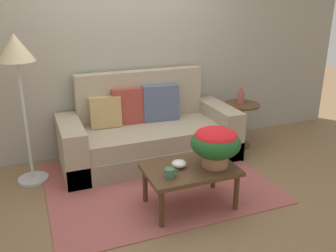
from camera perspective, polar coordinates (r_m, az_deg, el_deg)
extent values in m
plane|color=brown|center=(3.91, -0.89, -9.85)|extent=(14.00, 14.00, 0.00)
cube|color=gray|center=(4.63, -6.71, 13.02)|extent=(6.40, 0.12, 2.79)
cube|color=#994C47|center=(4.04, -1.73, -8.71)|extent=(2.31, 1.83, 0.01)
cube|color=gray|center=(4.50, -2.72, -3.95)|extent=(2.11, 0.89, 0.24)
cube|color=gray|center=(4.40, -2.67, -1.43)|extent=(1.61, 0.80, 0.20)
cube|color=gray|center=(4.65, -4.29, 3.57)|extent=(1.61, 0.16, 0.83)
cube|color=gray|center=(4.25, -14.73, -3.46)|extent=(0.25, 0.89, 0.61)
cube|color=gray|center=(4.79, 7.82, -0.26)|extent=(0.25, 0.89, 0.61)
cube|color=tan|center=(4.39, -9.76, 2.18)|extent=(0.37, 0.20, 0.38)
cube|color=#4C5670|center=(4.56, -1.23, 3.66)|extent=(0.46, 0.21, 0.45)
cube|color=#93382D|center=(4.46, -5.96, 3.11)|extent=(0.44, 0.15, 0.44)
cylinder|color=#442D1B|center=(3.25, -1.02, -12.80)|extent=(0.05, 0.05, 0.37)
cylinder|color=#442D1B|center=(3.54, 10.59, -10.17)|extent=(0.05, 0.05, 0.37)
cylinder|color=#442D1B|center=(3.62, -3.59, -9.18)|extent=(0.05, 0.05, 0.37)
cylinder|color=#442D1B|center=(3.88, 7.07, -7.14)|extent=(0.05, 0.05, 0.37)
cube|color=#4C331E|center=(3.46, 3.49, -6.79)|extent=(0.86, 0.56, 0.04)
cylinder|color=#4C331E|center=(5.06, 10.98, -2.87)|extent=(0.30, 0.30, 0.03)
cylinder|color=#4C331E|center=(4.96, 11.19, 0.12)|extent=(0.06, 0.06, 0.54)
cylinder|color=#4C331E|center=(4.87, 11.41, 3.25)|extent=(0.46, 0.46, 0.03)
cylinder|color=#B2B2B7|center=(4.35, -20.21, -7.72)|extent=(0.32, 0.32, 0.03)
cylinder|color=#B2B2B7|center=(4.10, -21.29, 0.47)|extent=(0.03, 0.03, 1.28)
cone|color=#C6B289|center=(3.93, -22.72, 11.23)|extent=(0.36, 0.36, 0.27)
cylinder|color=#A36B4C|center=(3.48, 7.32, -5.10)|extent=(0.25, 0.25, 0.14)
ellipsoid|color=#1E5123|center=(3.42, 7.44, -2.67)|extent=(0.47, 0.47, 0.28)
ellipsoid|color=red|center=(3.39, 7.49, -1.57)|extent=(0.40, 0.40, 0.15)
cylinder|color=#3D664C|center=(3.25, 0.25, -7.35)|extent=(0.09, 0.09, 0.09)
torus|color=#3D664C|center=(3.27, 1.20, -7.17)|extent=(0.06, 0.01, 0.06)
cylinder|color=silver|center=(3.45, 1.73, -6.30)|extent=(0.05, 0.05, 0.02)
ellipsoid|color=silver|center=(3.43, 1.74, -5.87)|extent=(0.14, 0.14, 0.06)
cylinder|color=#934C42|center=(4.86, 11.26, 4.40)|extent=(0.09, 0.09, 0.16)
cylinder|color=#934C42|center=(4.83, 11.35, 5.65)|extent=(0.04, 0.04, 0.05)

